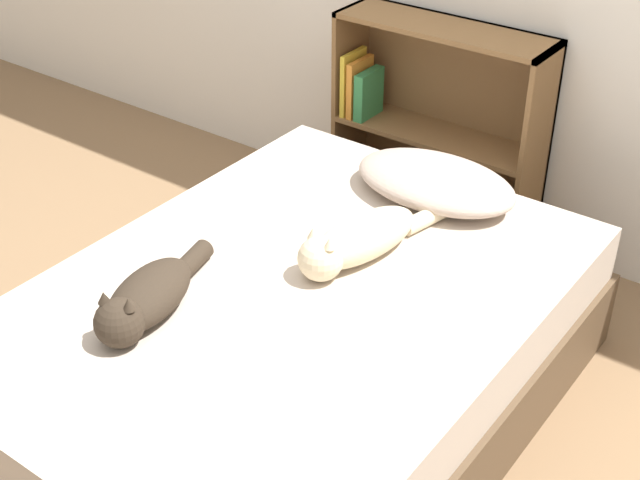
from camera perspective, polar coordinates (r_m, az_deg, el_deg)
The scene contains 6 objects.
ground_plane at distance 2.94m, azimuth -1.67°, elevation -10.68°, with size 8.00×8.00×0.00m, color #846647.
bed at distance 2.79m, azimuth -1.74°, elevation -7.18°, with size 1.37×1.89×0.48m.
pillow at distance 3.10m, azimuth 7.40°, elevation 3.73°, with size 0.59×0.37×0.12m.
cat_light at distance 2.73m, azimuth 2.40°, elevation -0.05°, with size 0.24×0.61×0.16m.
cat_dark at distance 2.54m, azimuth -11.15°, elevation -3.74°, with size 0.25×0.53×0.16m.
bookshelf at distance 3.67m, azimuth 7.48°, elevation 7.20°, with size 0.86×0.26×0.90m.
Camera 1 is at (1.34, -1.67, 2.02)m, focal length 50.00 mm.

